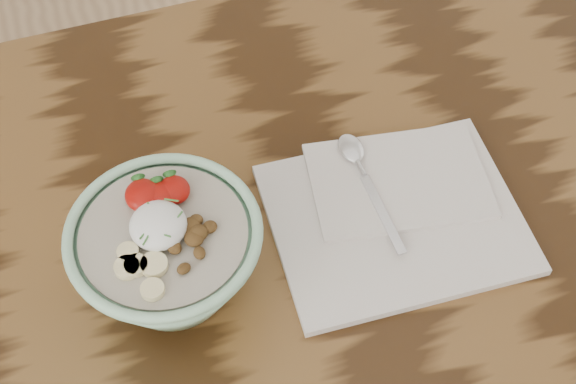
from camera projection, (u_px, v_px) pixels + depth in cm
name	position (u px, v px, depth cm)	size (l,w,h in cm)	color
table	(172.00, 359.00, 87.41)	(160.00, 90.00, 75.00)	#301C0C
breakfast_bowl	(168.00, 254.00, 76.99)	(18.56, 18.56, 12.51)	#9ED5AE
napkin	(396.00, 210.00, 86.78)	(27.34, 23.28, 1.62)	silver
spoon	(359.00, 164.00, 88.84)	(2.85, 16.65, 0.87)	silver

